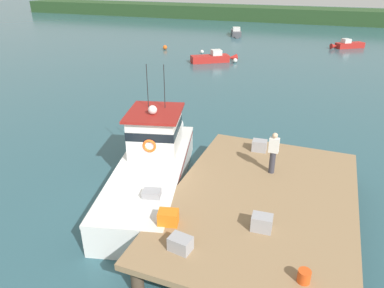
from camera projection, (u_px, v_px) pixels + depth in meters
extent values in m
plane|color=#2D5660|center=(140.00, 198.00, 14.20)|extent=(200.00, 200.00, 0.00)
cylinder|color=#4C3D2D|center=(137.00, 278.00, 9.81)|extent=(0.36, 0.36, 1.00)
cylinder|color=#4C3D2D|center=(223.00, 152.00, 16.72)|extent=(0.36, 0.36, 1.00)
cylinder|color=#4C3D2D|center=(343.00, 172.00, 15.02)|extent=(0.36, 0.36, 1.00)
cube|color=#937551|center=(263.00, 200.00, 12.16)|extent=(6.00, 9.00, 0.20)
cube|color=white|center=(151.00, 179.00, 14.43)|extent=(4.46, 8.37, 1.10)
cone|color=white|center=(171.00, 131.00, 18.83)|extent=(1.52, 2.02, 1.10)
cube|color=#A31919|center=(150.00, 169.00, 14.24)|extent=(4.44, 8.22, 0.12)
cube|color=white|center=(150.00, 166.00, 14.17)|extent=(4.50, 8.38, 0.12)
cube|color=silver|center=(155.00, 134.00, 14.89)|extent=(2.40, 2.61, 1.80)
cube|color=black|center=(155.00, 127.00, 14.75)|extent=(2.42, 2.64, 0.36)
cube|color=maroon|center=(154.00, 113.00, 14.48)|extent=(2.71, 2.96, 0.10)
sphere|color=white|center=(153.00, 110.00, 14.11)|extent=(0.36, 0.36, 0.36)
cylinder|color=black|center=(147.00, 86.00, 14.55)|extent=(0.03, 0.03, 1.80)
cylinder|color=black|center=(164.00, 87.00, 14.48)|extent=(0.03, 0.03, 1.80)
cube|color=#939399|center=(152.00, 195.00, 12.09)|extent=(0.69, 0.58, 0.36)
torus|color=orange|center=(120.00, 206.00, 11.70)|extent=(0.68, 0.68, 0.12)
torus|color=#EA5119|center=(149.00, 146.00, 13.86)|extent=(0.55, 0.23, 0.54)
cube|color=#9E9EA3|center=(259.00, 146.00, 15.20)|extent=(0.63, 0.48, 0.48)
cube|color=#9E9EA3|center=(262.00, 223.00, 10.48)|extent=(0.63, 0.48, 0.48)
cube|color=orange|center=(168.00, 217.00, 10.74)|extent=(0.69, 0.58, 0.44)
cube|color=#9E9EA3|center=(180.00, 244.00, 9.72)|extent=(0.66, 0.52, 0.41)
cylinder|color=#E04C19|center=(304.00, 276.00, 8.72)|extent=(0.32, 0.32, 0.34)
cylinder|color=#383842|center=(272.00, 162.00, 13.45)|extent=(0.22, 0.22, 0.86)
cube|color=white|center=(274.00, 145.00, 13.14)|extent=(0.36, 0.22, 0.56)
sphere|color=beige|center=(275.00, 135.00, 12.97)|extent=(0.20, 0.20, 0.20)
cube|color=#4C4C51|center=(236.00, 33.00, 51.48)|extent=(2.42, 4.06, 0.70)
cone|color=#4C4C51|center=(237.00, 35.00, 49.29)|extent=(0.98, 1.14, 0.70)
cube|color=silver|center=(237.00, 29.00, 50.60)|extent=(1.25, 1.24, 0.53)
cube|color=red|center=(350.00, 45.00, 42.78)|extent=(3.40, 2.87, 0.62)
cone|color=red|center=(334.00, 46.00, 42.30)|extent=(1.05, 1.00, 0.62)
cube|color=silver|center=(346.00, 41.00, 42.41)|extent=(1.20, 1.20, 0.46)
cube|color=red|center=(210.00, 59.00, 35.82)|extent=(3.78, 3.13, 0.69)
cone|color=red|center=(232.00, 58.00, 36.32)|extent=(1.16, 1.10, 0.69)
cube|color=silver|center=(216.00, 52.00, 35.70)|extent=(1.32, 1.32, 0.51)
sphere|color=#EA5B19|center=(165.00, 47.00, 41.88)|extent=(0.50, 0.50, 0.50)
sphere|color=silver|center=(202.00, 52.00, 39.79)|extent=(0.40, 0.40, 0.40)
sphere|color=silver|center=(235.00, 60.00, 35.70)|extent=(0.44, 0.44, 0.44)
cube|color=#284723|center=(303.00, 15.00, 65.89)|extent=(120.00, 8.00, 2.40)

